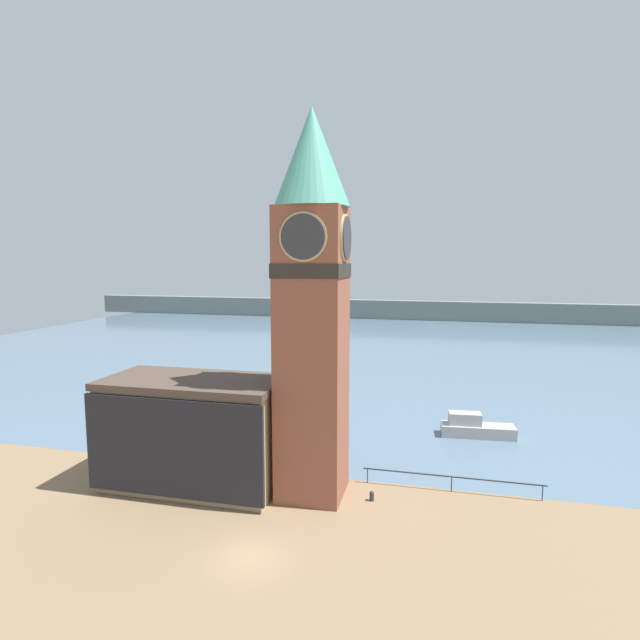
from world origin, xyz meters
name	(u,v)px	position (x,y,z in m)	size (l,w,h in m)	color
ground_plane	(250,557)	(0.00, 0.00, 0.00)	(160.00, 160.00, 0.00)	#846B4C
water	(386,343)	(0.00, 70.66, 0.00)	(160.00, 120.00, 0.00)	slate
far_shoreline	(402,310)	(0.00, 110.66, 2.50)	(180.00, 3.00, 5.00)	slate
pier_railing	(452,478)	(10.74, 10.41, 0.96)	(12.27, 0.08, 1.09)	#333338
clock_tower	(312,296)	(1.48, 7.91, 13.52)	(4.90, 4.90, 25.47)	brown
pier_building	(193,432)	(-7.05, 7.35, 3.85)	(12.56, 6.25, 7.66)	tan
boat_near	(475,428)	(13.02, 22.11, 0.78)	(6.58, 2.43, 2.14)	#B7B2A8
mooring_bollard_near	(372,495)	(5.57, 7.80, 0.36)	(0.32, 0.32, 0.66)	#2D2D33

